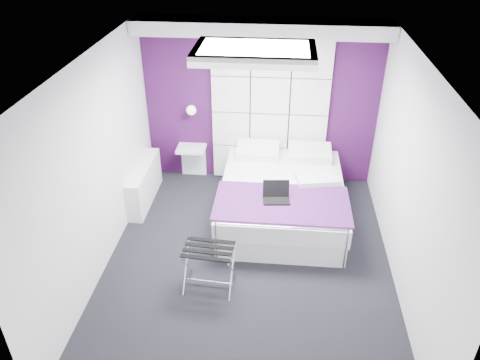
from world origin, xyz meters
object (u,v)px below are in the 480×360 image
Objects in this scene: radiator at (144,184)px; bed at (282,198)px; wall_lamp at (192,109)px; luggage_rack at (209,267)px; nightstand at (191,148)px; laptop at (276,195)px.

bed is at bearing -6.16° from radiator.
radiator is 0.56× the size of bed.
wall_lamp reaches higher than luggage_rack.
luggage_rack is at bearing -54.17° from radiator.
radiator is at bearing -130.09° from nightstand.
bed is 0.58m from laptop.
bed is 6.15× the size of laptop.
bed is 3.72× the size of luggage_rack.
wall_lamp reaches higher than nightstand.
radiator is 0.98m from nightstand.
wall_lamp is at bearing 145.71° from bed.
laptop reaches higher than nightstand.
luggage_rack is at bearing -118.54° from bed.
radiator is at bearing 129.99° from luggage_rack.
bed is 1.73m from luggage_rack.
wall_lamp is 2.74m from luggage_rack.
radiator reaches higher than nightstand.
laptop is (1.40, -1.40, 0.10)m from nightstand.
laptop is at bearing -99.56° from bed.
bed is at bearing -32.59° from nightstand.
nightstand is 0.79× the size of luggage_rack.
laptop reaches higher than bed.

